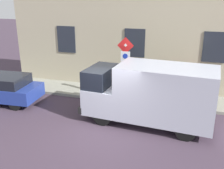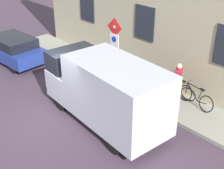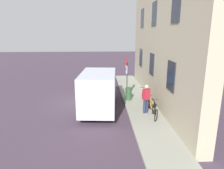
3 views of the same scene
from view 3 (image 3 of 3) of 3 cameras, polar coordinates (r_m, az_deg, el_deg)
The scene contains 12 objects.
ground_plane at distance 14.65m, azimuth -7.92°, elevation -4.82°, with size 80.00×80.00×0.00m, color #413341.
sidewalk_slab at distance 14.79m, azimuth 7.04°, elevation -4.32°, with size 1.98×16.48×0.14m, color gray.
building_facade at distance 14.34m, azimuth 12.94°, elevation 11.59°, with size 0.75×14.48×8.34m.
sign_post_stacked at distance 14.20m, azimuth 4.15°, elevation 3.65°, with size 0.16×0.56×2.98m.
delivery_van at distance 12.76m, azimuth -3.64°, elevation -1.34°, with size 2.40×5.47×2.50m.
parked_hatchback at distance 20.16m, azimuth -2.96°, elevation 2.77°, with size 1.98×4.10×1.38m.
bicycle_black at distance 11.73m, azimuth 12.00°, elevation -7.30°, with size 0.49×1.72×0.89m.
bicycle_orange at distance 12.55m, azimuth 10.95°, elevation -5.80°, with size 0.46×1.72×0.89m.
bicycle_purple at distance 13.37m, azimuth 10.04°, elevation -4.48°, with size 0.46×1.72×0.89m.
bicycle_red at distance 14.21m, azimuth 9.24°, elevation -3.31°, with size 0.46×1.71×0.89m.
pedestrian at distance 12.05m, azimuth 9.61°, elevation -3.76°, with size 0.47×0.41×1.72m.
litter_bin at distance 14.40m, azimuth 4.68°, elevation -2.60°, with size 0.44×0.44×0.90m, color #2D5133.
Camera 3 is at (1.29, -13.79, 4.78)m, focal length 32.37 mm.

